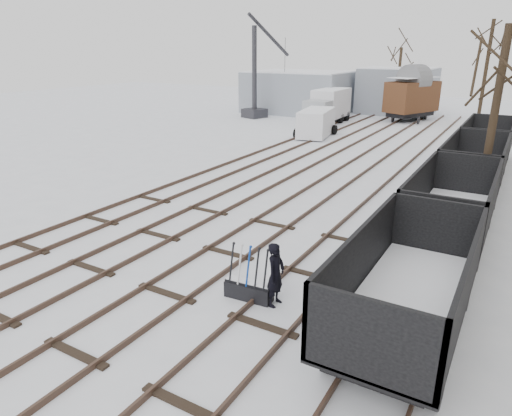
% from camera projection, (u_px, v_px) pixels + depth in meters
% --- Properties ---
extents(ground, '(120.00, 120.00, 0.00)m').
position_uv_depth(ground, '(167.00, 294.00, 12.43)').
color(ground, white).
rests_on(ground, ground).
extents(tracks, '(13.90, 52.00, 0.16)m').
position_uv_depth(tracks, '(343.00, 176.00, 23.53)').
color(tracks, black).
rests_on(tracks, ground).
extents(shed_left, '(10.00, 8.00, 4.10)m').
position_uv_depth(shed_left, '(300.00, 92.00, 47.24)').
color(shed_left, '#969DA9').
rests_on(shed_left, ground).
extents(shed_right, '(7.00, 6.00, 4.50)m').
position_uv_depth(shed_right, '(397.00, 91.00, 46.14)').
color(shed_right, '#969DA9').
rests_on(shed_right, ground).
extents(ground_frame, '(1.33, 0.51, 1.49)m').
position_uv_depth(ground_frame, '(249.00, 289.00, 12.14)').
color(ground_frame, black).
rests_on(ground_frame, ground).
extents(worker, '(0.42, 0.64, 1.73)m').
position_uv_depth(worker, '(276.00, 275.00, 11.67)').
color(worker, black).
rests_on(worker, ground).
extents(freight_wagon_a, '(2.44, 6.09, 2.49)m').
position_uv_depth(freight_wagon_a, '(406.00, 300.00, 10.35)').
color(freight_wagon_a, black).
rests_on(freight_wagon_a, ground).
extents(freight_wagon_b, '(2.44, 6.09, 2.49)m').
position_uv_depth(freight_wagon_b, '(451.00, 215.00, 15.56)').
color(freight_wagon_b, black).
rests_on(freight_wagon_b, ground).
extents(freight_wagon_c, '(2.44, 6.09, 2.49)m').
position_uv_depth(freight_wagon_c, '(473.00, 173.00, 20.77)').
color(freight_wagon_c, black).
rests_on(freight_wagon_c, ground).
extents(freight_wagon_d, '(2.44, 6.09, 2.49)m').
position_uv_depth(freight_wagon_d, '(486.00, 148.00, 25.97)').
color(freight_wagon_d, black).
rests_on(freight_wagon_d, ground).
extents(box_van_wagon, '(4.48, 5.72, 3.87)m').
position_uv_depth(box_van_wagon, '(412.00, 96.00, 41.10)').
color(box_van_wagon, black).
rests_on(box_van_wagon, ground).
extents(lorry, '(2.15, 6.49, 2.94)m').
position_uv_depth(lorry, '(328.00, 106.00, 39.83)').
color(lorry, black).
rests_on(lorry, ground).
extents(panel_van, '(2.75, 4.84, 2.01)m').
position_uv_depth(panel_van, '(316.00, 122.00, 34.21)').
color(panel_van, silver).
rests_on(panel_van, ground).
extents(crane, '(2.33, 5.58, 9.34)m').
position_uv_depth(crane, '(256.00, 91.00, 43.29)').
color(crane, '#2B2B30').
rests_on(crane, ground).
extents(tree_near, '(0.30, 0.30, 7.17)m').
position_uv_depth(tree_near, '(492.00, 125.00, 17.26)').
color(tree_near, black).
rests_on(tree_near, ground).
extents(tree_far_left, '(0.30, 0.30, 6.39)m').
position_uv_depth(tree_far_left, '(398.00, 80.00, 47.31)').
color(tree_far_left, black).
rests_on(tree_far_left, ground).
extents(tree_far_right, '(0.30, 0.30, 8.54)m').
position_uv_depth(tree_far_right, '(485.00, 74.00, 37.82)').
color(tree_far_right, black).
rests_on(tree_far_right, ground).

